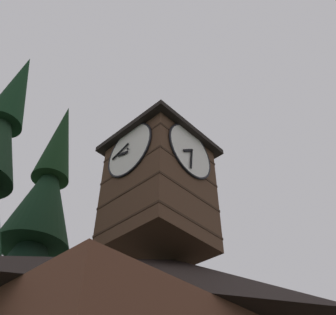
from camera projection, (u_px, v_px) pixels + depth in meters
clock_tower at (159, 182)px, 16.67m from camera, size 4.37×4.37×8.29m
pine_tree_behind at (19, 297)px, 15.47m from camera, size 6.31×6.31×19.71m
moon at (92, 315)px, 41.46m from camera, size 1.78×1.78×1.78m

